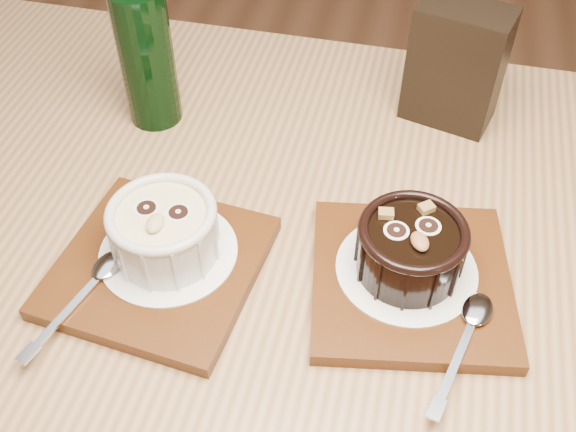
% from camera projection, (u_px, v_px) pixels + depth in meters
% --- Properties ---
extents(ground, '(5.00, 5.00, 0.00)m').
position_uv_depth(ground, '(263.00, 420.00, 1.33)').
color(ground, brown).
rests_on(ground, ground).
extents(table, '(1.22, 0.83, 0.75)m').
position_uv_depth(table, '(315.00, 331.00, 0.70)').
color(table, brown).
rests_on(table, ground).
extents(tray_left, '(0.20, 0.20, 0.01)m').
position_uv_depth(tray_left, '(159.00, 267.00, 0.63)').
color(tray_left, '#52280D').
rests_on(tray_left, table).
extents(doily_left, '(0.13, 0.13, 0.00)m').
position_uv_depth(doily_left, '(169.00, 252.00, 0.63)').
color(doily_left, white).
rests_on(doily_left, tray_left).
extents(ramekin_white, '(0.10, 0.10, 0.06)m').
position_uv_depth(ramekin_white, '(164.00, 229.00, 0.61)').
color(ramekin_white, silver).
rests_on(ramekin_white, doily_left).
extents(spoon_left, '(0.06, 0.14, 0.01)m').
position_uv_depth(spoon_left, '(84.00, 292.00, 0.60)').
color(spoon_left, '#B9BBC3').
rests_on(spoon_left, tray_left).
extents(tray_right, '(0.20, 0.20, 0.01)m').
position_uv_depth(tray_right, '(411.00, 281.00, 0.62)').
color(tray_right, '#52280D').
rests_on(tray_right, table).
extents(doily_right, '(0.13, 0.13, 0.00)m').
position_uv_depth(doily_right, '(406.00, 269.00, 0.62)').
color(doily_right, white).
rests_on(doily_right, tray_right).
extents(ramekin_dark, '(0.10, 0.10, 0.06)m').
position_uv_depth(ramekin_dark, '(411.00, 247.00, 0.60)').
color(ramekin_dark, black).
rests_on(ramekin_dark, doily_right).
extents(spoon_right, '(0.06, 0.14, 0.01)m').
position_uv_depth(spoon_right, '(465.00, 340.00, 0.56)').
color(spoon_right, '#B9BBC3').
rests_on(spoon_right, tray_right).
extents(condiment_stand, '(0.11, 0.09, 0.14)m').
position_uv_depth(condiment_stand, '(456.00, 65.00, 0.75)').
color(condiment_stand, black).
rests_on(condiment_stand, table).
extents(green_bottle, '(0.06, 0.06, 0.23)m').
position_uv_depth(green_bottle, '(146.00, 52.00, 0.73)').
color(green_bottle, black).
rests_on(green_bottle, table).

